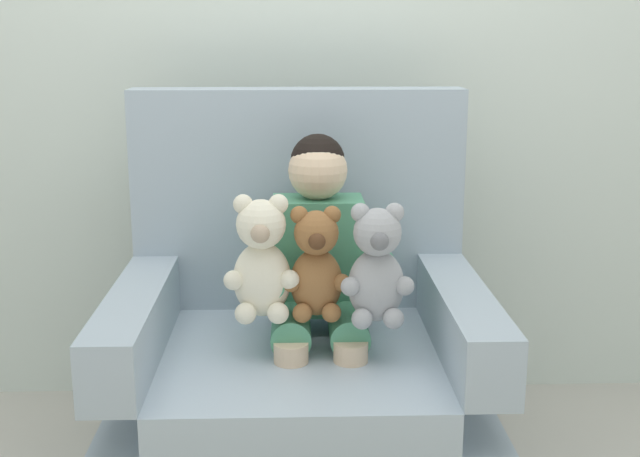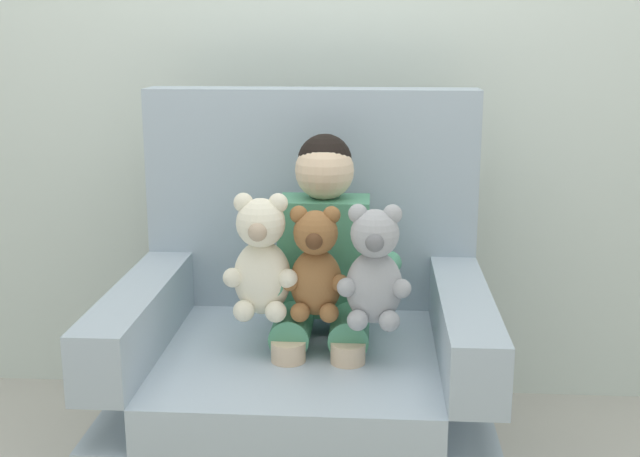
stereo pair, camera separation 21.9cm
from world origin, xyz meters
The scene contains 6 objects.
back_wall centered at (0.00, 0.73, 1.30)m, with size 6.00×0.10×2.60m, color silver.
armchair centered at (0.00, 0.06, 0.34)m, with size 1.03×0.89×1.13m.
seated_child centered at (0.06, 0.07, 0.65)m, with size 0.45×0.39×0.82m.
plush_brown centered at (0.05, -0.07, 0.69)m, with size 0.18×0.15×0.31m.
plush_grey centered at (0.20, -0.12, 0.70)m, with size 0.19×0.16×0.32m.
plush_cream centered at (-0.10, -0.07, 0.71)m, with size 0.20×0.16×0.34m.
Camera 1 is at (-0.02, -2.18, 1.31)m, focal length 46.07 mm.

